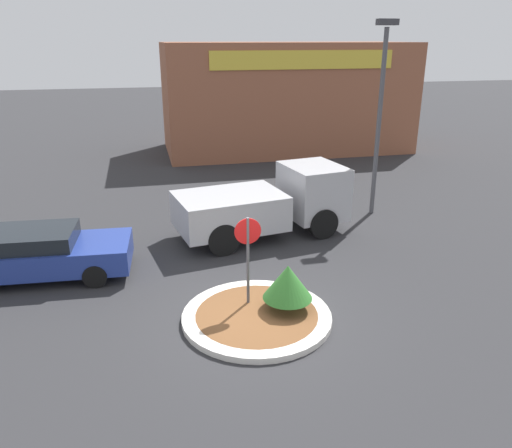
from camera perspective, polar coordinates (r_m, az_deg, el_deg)
The scene contains 8 objects.
ground_plane at distance 11.69m, azimuth 0.08°, elevation -10.86°, with size 120.00×120.00×0.00m, color #2D2D30.
traffic_island at distance 11.65m, azimuth 0.08°, elevation -10.55°, with size 3.43×3.43×0.15m.
stop_sign at distance 11.46m, azimuth -0.94°, elevation -2.73°, with size 0.62×0.07×2.30m.
island_shrub at distance 11.52m, azimuth 3.65°, elevation -6.61°, with size 1.16×1.16×1.10m.
utility_truck at distance 16.16m, azimuth 1.36°, elevation 2.46°, with size 5.79×3.12×2.16m.
storefront_building at distance 29.16m, azimuth 3.44°, elevation 14.26°, with size 13.52×6.07×5.89m.
parked_sedan_blue at distance 14.55m, azimuth -23.26°, elevation -3.03°, with size 4.64×2.20×1.34m.
light_pole at distance 18.17m, azimuth 14.02°, elevation 12.98°, with size 0.70×0.30×6.68m.
Camera 1 is at (-2.27, -9.73, 6.07)m, focal length 35.00 mm.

